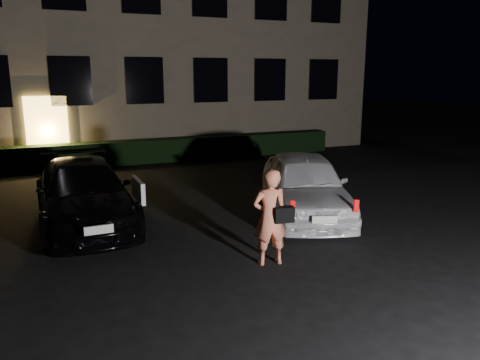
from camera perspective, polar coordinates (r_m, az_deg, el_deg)
name	(u,v)px	position (r m, az deg, el deg)	size (l,w,h in m)	color
ground	(282,264)	(8.37, 5.20, -10.19)	(80.00, 80.00, 0.00)	black
building	(122,9)	(22.23, -14.18, 19.57)	(20.00, 8.11, 12.00)	#6A614C
hedge	(150,151)	(17.88, -10.89, 3.50)	(15.00, 0.70, 0.85)	black
sedan	(84,193)	(10.91, -18.50, -1.49)	(2.09, 4.86, 1.37)	black
hatch	(305,185)	(11.01, 7.87, -0.56)	(3.12, 4.65, 1.47)	white
man	(270,217)	(8.09, 3.72, -4.52)	(0.71, 0.48, 1.70)	#E67A58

